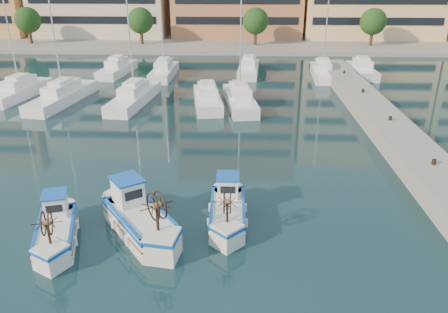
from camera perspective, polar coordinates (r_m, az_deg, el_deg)
ground at (r=20.48m, az=-4.00°, el=-10.33°), size 300.00×300.00×0.00m
quay at (r=29.25m, az=24.07°, el=-0.43°), size 3.00×60.00×1.20m
yacht_marina at (r=46.26m, az=-4.66°, el=9.53°), size 38.20×22.56×11.50m
fishing_boat_a at (r=21.09m, az=-21.09°, el=-8.74°), size 2.63×4.09×2.48m
fishing_boat_b at (r=20.63m, az=-11.04°, el=-7.78°), size 4.28×4.82×2.98m
fishing_boat_c at (r=21.18m, az=0.47°, el=-6.81°), size 1.77×4.13×2.56m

